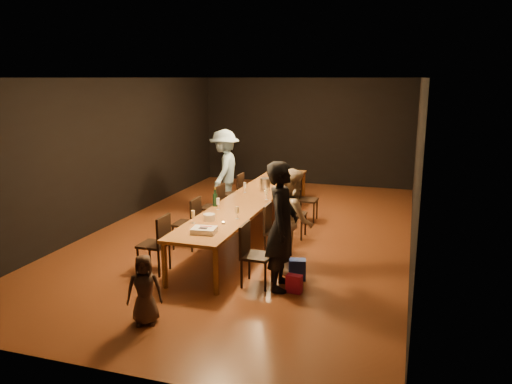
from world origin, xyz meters
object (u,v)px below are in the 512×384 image
(chair_right_1, at_px, (278,232))
(chair_right_3, at_px, (307,199))
(chair_left_1, at_px, (186,223))
(child, at_px, (144,290))
(chair_left_2, at_px, (212,207))
(chair_left_3, at_px, (233,194))
(man_blue, at_px, (225,170))
(chair_right_0, at_px, (257,255))
(woman_birthday, at_px, (282,226))
(table, at_px, (252,198))
(chair_right_2, at_px, (295,214))
(woman_tan, at_px, (292,220))
(ice_bucket, at_px, (265,184))
(birthday_cake, at_px, (204,230))
(plate_stack, at_px, (209,217))
(chair_left_0, at_px, (153,244))
(champagne_bottle, at_px, (215,197))

(chair_right_1, xyz_separation_m, chair_right_3, (0.00, 2.40, 0.00))
(chair_left_1, relative_size, child, 1.04)
(chair_left_1, relative_size, chair_left_2, 1.00)
(chair_left_3, height_order, man_blue, man_blue)
(chair_right_0, bearing_deg, woman_birthday, 92.97)
(table, bearing_deg, chair_right_3, 54.69)
(chair_right_2, height_order, woman_birthday, woman_birthday)
(chair_right_0, height_order, woman_tan, woman_tan)
(child, relative_size, ice_bucket, 3.85)
(table, xyz_separation_m, chair_left_1, (-0.85, -1.20, -0.24))
(table, xyz_separation_m, woman_tan, (1.18, -1.60, 0.11))
(chair_right_2, distance_m, chair_left_1, 2.08)
(chair_left_1, bearing_deg, child, -165.21)
(chair_left_1, bearing_deg, woman_birthday, -119.77)
(birthday_cake, relative_size, plate_stack, 1.95)
(chair_right_1, bearing_deg, chair_left_1, -90.00)
(chair_left_3, xyz_separation_m, woman_tan, (2.03, -2.80, 0.35))
(table, height_order, woman_birthday, woman_birthday)
(table, distance_m, chair_left_2, 0.88)
(child, bearing_deg, birthday_cake, 58.57)
(chair_left_3, bearing_deg, chair_right_3, -90.00)
(chair_right_1, xyz_separation_m, plate_stack, (-0.98, -0.64, 0.34))
(table, distance_m, chair_right_0, 2.56)
(chair_left_2, bearing_deg, woman_birthday, -139.07)
(chair_right_1, bearing_deg, plate_stack, -56.81)
(chair_left_0, bearing_deg, chair_right_1, -54.78)
(woman_birthday, height_order, champagne_bottle, woman_birthday)
(chair_right_2, bearing_deg, child, -13.91)
(table, bearing_deg, chair_left_1, -125.31)
(birthday_cake, bearing_deg, champagne_bottle, 99.67)
(chair_left_3, distance_m, man_blue, 0.63)
(chair_right_2, xyz_separation_m, man_blue, (-2.00, 1.50, 0.47))
(chair_right_1, bearing_deg, table, -144.69)
(chair_left_3, bearing_deg, man_blue, 45.46)
(chair_right_2, xyz_separation_m, woman_tan, (0.33, -1.60, 0.35))
(chair_right_0, distance_m, champagne_bottle, 1.96)
(chair_left_2, height_order, birthday_cake, chair_left_2)
(man_blue, bearing_deg, chair_left_0, -1.70)
(woman_tan, xyz_separation_m, child, (-1.31, -2.34, -0.37))
(chair_left_0, xyz_separation_m, ice_bucket, (0.93, 3.05, 0.40))
(chair_left_2, xyz_separation_m, child, (0.72, -3.94, -0.02))
(chair_right_3, xyz_separation_m, man_blue, (-2.00, 0.30, 0.47))
(chair_right_0, bearing_deg, woman_tan, 157.40)
(man_blue, bearing_deg, ice_bucket, 49.19)
(table, relative_size, champagne_bottle, 17.04)
(chair_left_0, bearing_deg, ice_bucket, -16.90)
(table, xyz_separation_m, chair_left_3, (-0.85, 1.20, -0.24))
(chair_left_3, height_order, plate_stack, chair_left_3)
(man_blue, height_order, plate_stack, man_blue)
(chair_left_3, bearing_deg, chair_left_2, -180.00)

